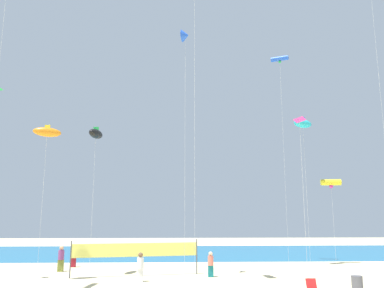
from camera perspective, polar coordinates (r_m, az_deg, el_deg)
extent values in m
cube|color=#1E6B99|center=(45.96, -2.83, -15.61)|extent=(120.00, 20.00, 0.01)
cube|color=#19727A|center=(27.34, 2.77, -18.18)|extent=(0.36, 0.22, 0.75)
cylinder|color=#EA7260|center=(27.26, 2.76, -16.76)|extent=(0.38, 0.38, 0.62)
sphere|color=beige|center=(27.22, 2.75, -15.82)|extent=(0.28, 0.28, 0.28)
cube|color=white|center=(25.57, -7.64, -18.57)|extent=(0.38, 0.23, 0.80)
cylinder|color=white|center=(25.48, -7.60, -16.94)|extent=(0.40, 0.40, 0.66)
sphere|color=brown|center=(25.43, -7.57, -15.86)|extent=(0.30, 0.30, 0.30)
cube|color=olive|center=(31.44, -18.76, -16.59)|extent=(0.40, 0.24, 0.84)
cylinder|color=#7A3872|center=(31.37, -18.67, -15.19)|extent=(0.42, 0.42, 0.70)
sphere|color=tan|center=(31.33, -18.62, -14.28)|extent=(0.31, 0.31, 0.31)
cube|color=maroon|center=(33.88, -17.05, -16.25)|extent=(0.39, 0.23, 0.81)
cylinder|color=maroon|center=(33.81, -16.98, -15.01)|extent=(0.40, 0.40, 0.67)
sphere|color=brown|center=(33.77, -16.94, -14.20)|extent=(0.30, 0.30, 0.30)
cube|color=red|center=(21.62, 17.15, -19.14)|extent=(0.52, 0.23, 0.57)
cylinder|color=#595960|center=(22.86, 23.14, -18.58)|extent=(0.56, 0.56, 0.96)
cylinder|color=#4C4C51|center=(27.84, -17.43, -15.88)|extent=(0.08, 0.08, 2.40)
cylinder|color=#4C4C51|center=(28.59, 0.69, -16.21)|extent=(0.08, 0.08, 2.40)
cube|color=#EAE566|center=(27.84, -8.23, -15.16)|extent=(8.43, 1.60, 0.90)
cylinder|color=silver|center=(34.02, 16.50, -6.89)|extent=(0.01, 0.01, 11.89)
ellipsoid|color=#26BFCC|center=(34.88, 15.98, 2.89)|extent=(2.18, 1.71, 0.81)
cube|color=blue|center=(34.95, 15.96, 3.39)|extent=(0.41, 0.06, 0.52)
cylinder|color=silver|center=(24.07, 0.38, 3.74)|extent=(0.01, 0.01, 19.89)
cylinder|color=silver|center=(26.63, -1.05, -0.91)|extent=(0.01, 0.01, 16.94)
cone|color=blue|center=(29.28, -0.99, 15.65)|extent=(0.74, 1.01, 0.91)
cylinder|color=silver|center=(28.16, -14.41, -8.38)|extent=(0.01, 0.01, 9.84)
ellipsoid|color=black|center=(28.76, -13.96, 1.46)|extent=(1.03, 2.01, 0.74)
cube|color=green|center=(28.82, -13.93, 2.00)|extent=(0.38, 0.06, 0.47)
cylinder|color=silver|center=(28.52, 26.24, 3.37)|extent=(0.01, 0.01, 20.66)
cylinder|color=silver|center=(26.54, -21.19, -8.34)|extent=(0.01, 0.01, 9.41)
ellipsoid|color=orange|center=(27.09, -20.52, 1.64)|extent=(1.88, 1.23, 0.65)
cube|color=yellow|center=(27.15, -20.48, 2.19)|extent=(0.35, 0.06, 0.44)
cylinder|color=silver|center=(21.72, 16.13, -8.48)|extent=(0.01, 0.01, 9.25)
pyramid|color=#D833A5|center=(22.38, 15.49, 3.60)|extent=(0.63, 0.65, 0.29)
cylinder|color=silver|center=(36.24, 20.10, -10.80)|extent=(0.01, 0.01, 6.95)
cylinder|color=yellow|center=(36.36, 19.74, -5.33)|extent=(1.75, 0.75, 0.54)
sphere|color=#D833A5|center=(36.34, 19.78, -5.91)|extent=(0.32, 0.32, 0.32)
cylinder|color=silver|center=(36.15, 13.38, -1.73)|extent=(0.01, 0.01, 18.79)
cylinder|color=blue|center=(38.70, 12.76, 12.14)|extent=(1.65, 1.07, 0.43)
sphere|color=green|center=(38.58, 12.78, 11.70)|extent=(0.26, 0.26, 0.26)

